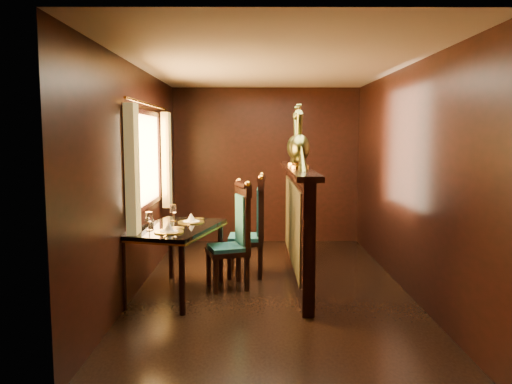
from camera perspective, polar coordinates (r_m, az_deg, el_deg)
ground at (r=5.86m, az=1.73°, el=-10.75°), size 5.00×5.00×0.00m
room_shell at (r=5.61m, az=0.91°, el=4.91°), size 3.04×5.04×2.52m
partition at (r=6.00m, az=4.72°, el=-3.35°), size 0.26×2.70×1.36m
dining_table at (r=5.49m, az=-9.21°, el=-4.65°), size 1.08×1.44×0.96m
chair_left at (r=5.71m, az=-2.20°, el=-4.54°), size 0.56×0.57×1.24m
chair_right at (r=6.17m, az=-0.11°, el=-3.52°), size 0.47×0.51×1.27m
peacock_left at (r=5.69m, az=5.06°, el=6.40°), size 0.23×0.62×0.74m
peacock_right at (r=6.29m, az=4.56°, el=6.34°), size 0.23×0.61×0.73m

